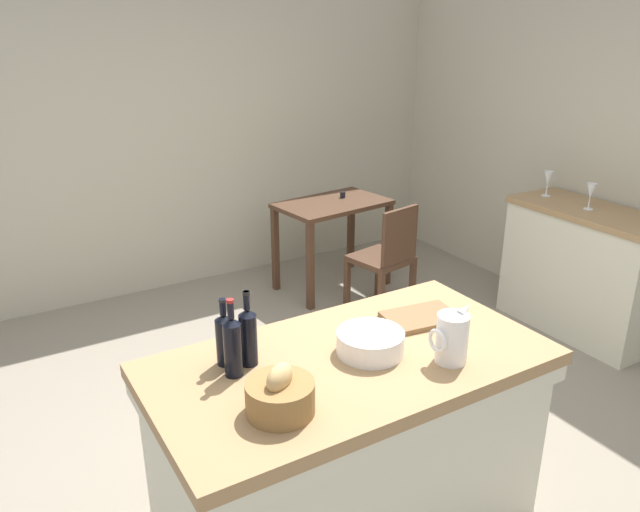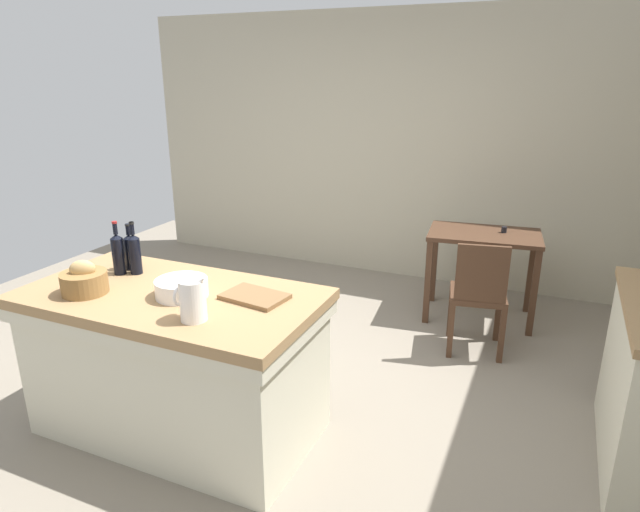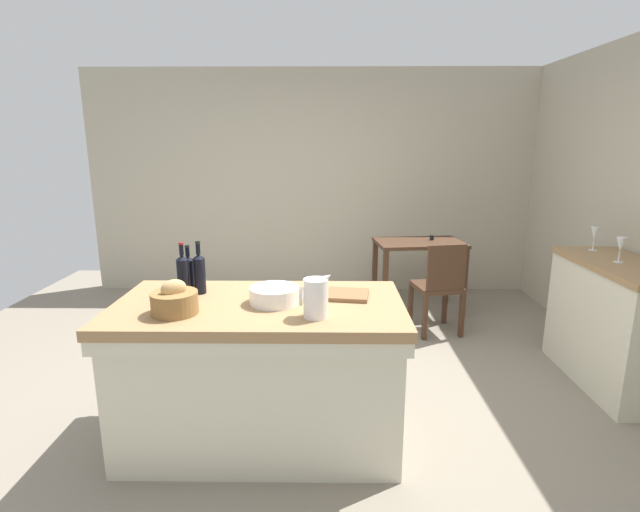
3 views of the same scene
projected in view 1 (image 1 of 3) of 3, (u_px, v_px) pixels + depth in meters
The scene contains 15 objects.
ground_plane at pixel (333, 441), 3.41m from camera, with size 6.76×6.76×0.00m, color gray.
wall_back at pixel (164, 134), 5.02m from camera, with size 5.32×0.12×2.60m, color #B2AA93.
island_table at pixel (349, 438), 2.69m from camera, with size 1.66×0.88×0.87m.
side_cabinet at pixel (583, 271), 4.48m from camera, with size 0.52×1.15×0.93m.
writing_desk at pixel (332, 216), 5.15m from camera, with size 0.96×0.66×0.81m.
wooden_chair at pixel (387, 257), 4.71m from camera, with size 0.47×0.47×0.89m.
pitcher at pixel (452, 338), 2.48m from camera, with size 0.17×0.13×0.25m.
wash_bowl at pixel (370, 343), 2.57m from camera, with size 0.28×0.28×0.10m, color white.
bread_basket at pixel (280, 395), 2.17m from camera, with size 0.25×0.25×0.19m.
cutting_board at pixel (421, 317), 2.86m from camera, with size 0.33×0.22×0.02m, color brown.
wine_bottle_dark at pixel (248, 335), 2.45m from camera, with size 0.07×0.07×0.32m.
wine_bottle_amber at pixel (225, 338), 2.46m from camera, with size 0.07×0.07×0.29m.
wine_bottle_green at pixel (233, 345), 2.38m from camera, with size 0.07×0.07×0.32m.
wine_glass_left at pixel (591, 192), 4.27m from camera, with size 0.07×0.07×0.18m.
wine_glass_middle at pixel (548, 179), 4.59m from camera, with size 0.07×0.07×0.19m.
Camera 1 is at (-1.51, -2.38, 2.18)m, focal length 34.77 mm.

